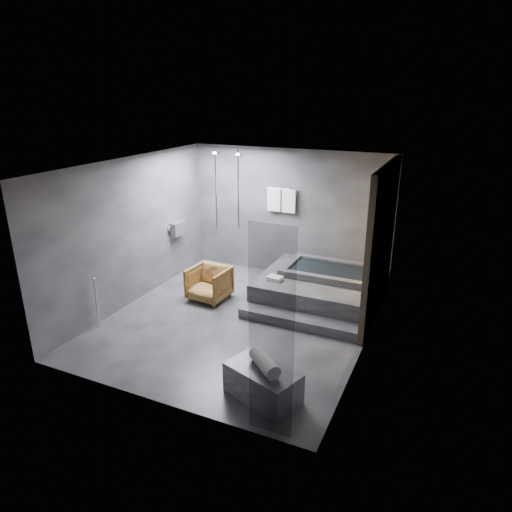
% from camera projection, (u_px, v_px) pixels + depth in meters
% --- Properties ---
extents(room, '(5.00, 5.04, 2.82)m').
position_uv_depth(room, '(264.00, 228.00, 7.72)').
color(room, '#29292C').
rests_on(room, ground).
extents(tub_deck, '(2.20, 2.00, 0.50)m').
position_uv_depth(tub_deck, '(319.00, 288.00, 9.01)').
color(tub_deck, '#2E2E30').
rests_on(tub_deck, ground).
extents(tub_step, '(2.20, 0.36, 0.18)m').
position_uv_depth(tub_step, '(298.00, 321.00, 8.05)').
color(tub_step, '#2E2E30').
rests_on(tub_step, ground).
extents(concrete_bench, '(1.12, 0.84, 0.45)m').
position_uv_depth(concrete_bench, '(263.00, 383.00, 6.12)').
color(concrete_bench, '#363639').
rests_on(concrete_bench, ground).
extents(driftwood_chair, '(0.76, 0.78, 0.67)m').
position_uv_depth(driftwood_chair, '(209.00, 283.00, 9.01)').
color(driftwood_chair, '#4D2F13').
rests_on(driftwood_chair, ground).
extents(rolled_towel, '(0.56, 0.53, 0.20)m').
position_uv_depth(rolled_towel, '(265.00, 363.00, 6.00)').
color(rolled_towel, silver).
rests_on(rolled_towel, concrete_bench).
extents(deck_towel, '(0.31, 0.24, 0.08)m').
position_uv_depth(deck_towel, '(275.00, 278.00, 8.73)').
color(deck_towel, white).
rests_on(deck_towel, tub_deck).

